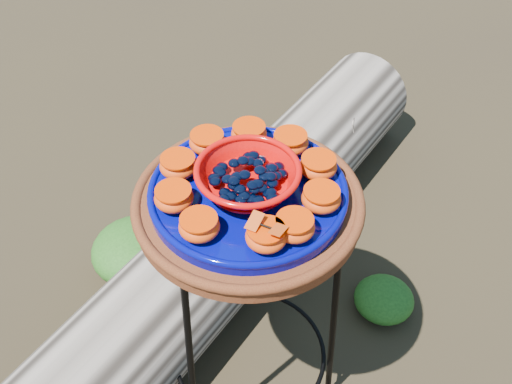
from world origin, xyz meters
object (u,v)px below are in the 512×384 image
object	(u,v)px
terracotta_saucer	(248,205)
driftwood_log	(243,224)
cobalt_plate	(248,194)
plant_stand	(249,310)
red_bowl	(248,179)

from	to	relation	value
terracotta_saucer	driftwood_log	distance (m)	0.72
cobalt_plate	terracotta_saucer	bearing A→B (deg)	0.00
plant_stand	driftwood_log	distance (m)	0.50
cobalt_plate	red_bowl	distance (m)	0.04
plant_stand	terracotta_saucer	size ratio (longest dim) A/B	1.50
terracotta_saucer	cobalt_plate	distance (m)	0.03
cobalt_plate	driftwood_log	distance (m)	0.75
red_bowl	cobalt_plate	bearing A→B (deg)	0.00
red_bowl	driftwood_log	bearing A→B (deg)	72.92
plant_stand	cobalt_plate	xyz separation A→B (m)	(0.00, 0.00, 0.40)
plant_stand	cobalt_plate	world-z (taller)	cobalt_plate
plant_stand	driftwood_log	world-z (taller)	plant_stand
plant_stand	red_bowl	world-z (taller)	red_bowl
terracotta_saucer	driftwood_log	bearing A→B (deg)	72.92
plant_stand	red_bowl	bearing A→B (deg)	0.00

